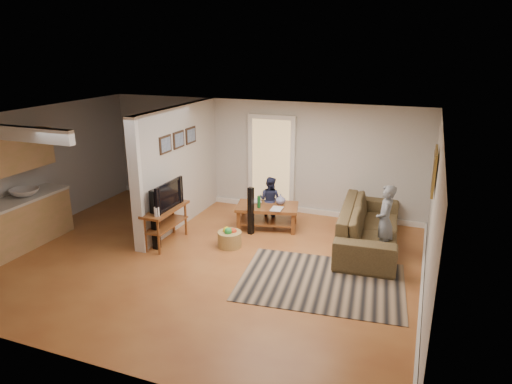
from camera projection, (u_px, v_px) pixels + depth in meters
ground at (202, 259)px, 8.17m from camera, size 7.50×7.50×0.00m
room_shell at (158, 169)px, 8.46m from camera, size 7.54×6.02×2.52m
area_rug at (322, 282)px, 7.38m from camera, size 2.78×2.16×0.01m
sofa at (368, 245)px, 8.75m from camera, size 1.23×2.75×0.78m
coffee_table at (268, 210)px, 9.48m from camera, size 1.39×1.00×0.74m
tv_console at (166, 211)px, 8.64m from camera, size 0.43×1.14×0.98m
speaker_left at (155, 220)px, 8.43m from camera, size 0.13×0.13×1.15m
speaker_right at (251, 211)px, 9.13m from camera, size 0.12×0.12×0.98m
toy_basket at (230, 238)px, 8.64m from camera, size 0.45×0.45×0.40m
child at (382, 255)px, 8.34m from camera, size 0.34×0.50×1.33m
toddler at (270, 222)px, 9.90m from camera, size 0.55×0.45×1.01m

